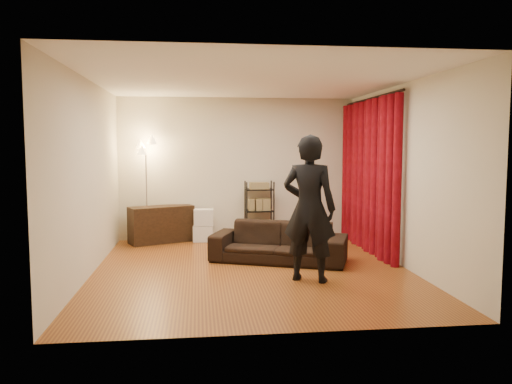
{
  "coord_description": "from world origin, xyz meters",
  "views": [
    {
      "loc": [
        -0.75,
        -7.06,
        1.79
      ],
      "look_at": [
        0.1,
        0.3,
        1.1
      ],
      "focal_mm": 35.0,
      "sensor_mm": 36.0,
      "label": 1
    }
  ],
  "objects": [
    {
      "name": "wall_front",
      "position": [
        0.0,
        -2.5,
        1.35
      ],
      "size": [
        5.0,
        0.0,
        5.0
      ],
      "primitive_type": "plane",
      "rotation": [
        -1.57,
        0.0,
        0.0
      ],
      "color": "beige",
      "rests_on": "ground"
    },
    {
      "name": "wall_right",
      "position": [
        2.25,
        0.0,
        1.35
      ],
      "size": [
        0.0,
        5.0,
        5.0
      ],
      "primitive_type": "plane",
      "rotation": [
        1.57,
        0.0,
        -1.57
      ],
      "color": "beige",
      "rests_on": "ground"
    },
    {
      "name": "person",
      "position": [
        0.69,
        -0.68,
        0.97
      ],
      "size": [
        0.84,
        0.72,
        1.93
      ],
      "primitive_type": "imported",
      "rotation": [
        0.0,
        0.0,
        2.69
      ],
      "color": "black",
      "rests_on": "ground"
    },
    {
      "name": "floor",
      "position": [
        0.0,
        0.0,
        0.0
      ],
      "size": [
        5.0,
        5.0,
        0.0
      ],
      "primitive_type": "plane",
      "color": "brown",
      "rests_on": "ground"
    },
    {
      "name": "wall_left",
      "position": [
        -2.25,
        0.0,
        1.35
      ],
      "size": [
        0.0,
        5.0,
        5.0
      ],
      "primitive_type": "plane",
      "rotation": [
        1.57,
        0.0,
        1.57
      ],
      "color": "beige",
      "rests_on": "ground"
    },
    {
      "name": "curtain",
      "position": [
        2.13,
        1.12,
        1.28
      ],
      "size": [
        0.22,
        2.65,
        2.55
      ],
      "primitive_type": null,
      "color": "maroon",
      "rests_on": "ground"
    },
    {
      "name": "wire_shelf",
      "position": [
        0.39,
        2.26,
        0.56
      ],
      "size": [
        0.58,
        0.47,
        1.12
      ],
      "primitive_type": null,
      "rotation": [
        0.0,
        0.0,
        0.24
      ],
      "color": "black",
      "rests_on": "ground"
    },
    {
      "name": "sofa",
      "position": [
        0.47,
        0.46,
        0.3
      ],
      "size": [
        2.21,
        1.49,
        0.6
      ],
      "primitive_type": "imported",
      "rotation": [
        0.0,
        0.0,
        -0.37
      ],
      "color": "black",
      "rests_on": "ground"
    },
    {
      "name": "curtain_rod",
      "position": [
        2.15,
        1.12,
        2.58
      ],
      "size": [
        0.04,
        2.65,
        0.04
      ],
      "primitive_type": "cylinder",
      "rotation": [
        1.57,
        0.0,
        0.0
      ],
      "color": "black",
      "rests_on": "wall_right"
    },
    {
      "name": "ceiling",
      "position": [
        0.0,
        0.0,
        2.7
      ],
      "size": [
        5.0,
        5.0,
        0.0
      ],
      "primitive_type": "plane",
      "rotation": [
        3.14,
        0.0,
        0.0
      ],
      "color": "white",
      "rests_on": "ground"
    },
    {
      "name": "floor_lamp",
      "position": [
        -1.7,
        2.22,
        0.96
      ],
      "size": [
        0.43,
        0.43,
        1.92
      ],
      "primitive_type": null,
      "rotation": [
        0.0,
        0.0,
        -0.3
      ],
      "color": "silver",
      "rests_on": "ground"
    },
    {
      "name": "media_cabinet",
      "position": [
        -1.45,
        2.23,
        0.34
      ],
      "size": [
        1.24,
        0.87,
        0.68
      ],
      "primitive_type": "cube",
      "rotation": [
        0.0,
        0.0,
        0.42
      ],
      "color": "black",
      "rests_on": "ground"
    },
    {
      "name": "wall_back",
      "position": [
        0.0,
        2.5,
        1.35
      ],
      "size": [
        5.0,
        0.0,
        5.0
      ],
      "primitive_type": "plane",
      "rotation": [
        1.57,
        0.0,
        0.0
      ],
      "color": "beige",
      "rests_on": "ground"
    },
    {
      "name": "storage_boxes",
      "position": [
        -0.67,
        2.23,
        0.31
      ],
      "size": [
        0.39,
        0.32,
        0.61
      ],
      "primitive_type": null,
      "rotation": [
        0.0,
        0.0,
        -0.07
      ],
      "color": "beige",
      "rests_on": "ground"
    }
  ]
}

